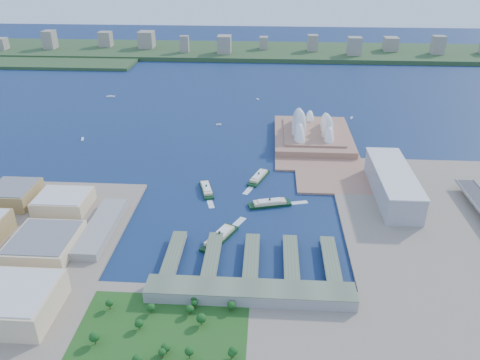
# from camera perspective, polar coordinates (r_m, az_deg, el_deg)

# --- Properties ---
(ground) EXTENTS (3000.00, 3000.00, 0.00)m
(ground) POSITION_cam_1_polar(r_m,az_deg,el_deg) (572.45, 0.32, -5.41)
(ground) COLOR #0E1E44
(ground) RESTS_ON ground
(south_land) EXTENTS (720.00, 180.00, 3.00)m
(south_land) POSITION_cam_1_polar(r_m,az_deg,el_deg) (410.33, -1.54, -21.13)
(south_land) COLOR gray
(south_land) RESTS_ON ground
(east_land) EXTENTS (240.00, 500.00, 3.00)m
(east_land) POSITION_cam_1_polar(r_m,az_deg,el_deg) (570.42, 25.10, -8.29)
(east_land) COLOR gray
(east_land) RESTS_ON ground
(peninsula) EXTENTS (135.00, 220.00, 3.00)m
(peninsula) POSITION_cam_1_polar(r_m,az_deg,el_deg) (806.67, 9.09, 4.43)
(peninsula) COLOR #9A6B54
(peninsula) RESTS_ON ground
(far_shore) EXTENTS (2200.00, 260.00, 12.00)m
(far_shore) POSITION_cam_1_polar(r_m,az_deg,el_deg) (1493.15, 2.61, 15.40)
(far_shore) COLOR #2D4926
(far_shore) RESTS_ON ground
(opera_house) EXTENTS (134.00, 180.00, 58.00)m
(opera_house) POSITION_cam_1_polar(r_m,az_deg,el_deg) (814.05, 8.96, 6.96)
(opera_house) COLOR white
(opera_house) RESTS_ON peninsula
(toaster_building) EXTENTS (45.00, 155.00, 35.00)m
(toaster_building) POSITION_cam_1_polar(r_m,az_deg,el_deg) (652.91, 18.10, -0.44)
(toaster_building) COLOR #97979C
(toaster_building) RESTS_ON east_land
(west_buildings) EXTENTS (200.00, 280.00, 27.00)m
(west_buildings) POSITION_cam_1_polar(r_m,az_deg,el_deg) (575.81, -25.99, -6.36)
(west_buildings) COLOR olive
(west_buildings) RESTS_ON west_land
(ferry_wharves) EXTENTS (184.00, 90.00, 9.30)m
(ferry_wharves) POSITION_cam_1_polar(r_m,az_deg,el_deg) (507.53, 1.41, -9.56)
(ferry_wharves) COLOR #536149
(ferry_wharves) RESTS_ON ground
(terminal_building) EXTENTS (200.00, 28.00, 12.00)m
(terminal_building) POSITION_cam_1_polar(r_m,az_deg,el_deg) (457.91, 1.22, -13.60)
(terminal_building) COLOR gray
(terminal_building) RESTS_ON south_land
(park) EXTENTS (150.00, 110.00, 16.00)m
(park) POSITION_cam_1_polar(r_m,az_deg,el_deg) (425.27, -9.78, -17.61)
(park) COLOR #194714
(park) RESTS_ON south_land
(far_skyline) EXTENTS (1900.00, 140.00, 55.00)m
(far_skyline) POSITION_cam_1_polar(r_m,az_deg,el_deg) (1467.08, 2.62, 16.52)
(far_skyline) COLOR gray
(far_skyline) RESTS_ON far_shore
(ferry_a) EXTENTS (26.75, 53.24, 9.76)m
(ferry_a) POSITION_cam_1_polar(r_m,az_deg,el_deg) (645.07, -4.12, -0.97)
(ferry_a) COLOR black
(ferry_a) RESTS_ON ground
(ferry_b) EXTENTS (32.15, 56.31, 10.38)m
(ferry_b) POSITION_cam_1_polar(r_m,az_deg,el_deg) (676.63, 2.30, 0.52)
(ferry_b) COLOR black
(ferry_b) RESTS_ON ground
(ferry_c) EXTENTS (40.97, 62.08, 11.62)m
(ferry_c) POSITION_cam_1_polar(r_m,az_deg,el_deg) (541.31, -2.51, -6.81)
(ferry_c) COLOR black
(ferry_c) RESTS_ON ground
(ferry_d) EXTENTS (57.70, 27.99, 10.57)m
(ferry_d) POSITION_cam_1_polar(r_m,az_deg,el_deg) (609.66, 3.64, -2.69)
(ferry_d) COLOR black
(ferry_d) RESTS_ON ground
(boat_a) EXTENTS (7.17, 14.61, 2.73)m
(boat_a) POSITION_cam_1_polar(r_m,az_deg,el_deg) (860.45, -18.66, 4.77)
(boat_a) COLOR white
(boat_a) RESTS_ON ground
(boat_b) EXTENTS (10.32, 5.44, 2.65)m
(boat_b) POSITION_cam_1_polar(r_m,az_deg,el_deg) (884.24, -2.61, 6.79)
(boat_b) COLOR white
(boat_b) RESTS_ON ground
(boat_c) EXTENTS (6.78, 11.80, 2.55)m
(boat_c) POSITION_cam_1_polar(r_m,az_deg,el_deg) (944.27, 13.42, 7.40)
(boat_c) COLOR white
(boat_c) RESTS_ON ground
(boat_d) EXTENTS (18.53, 5.29, 3.09)m
(boat_d) POSITION_cam_1_polar(r_m,az_deg,el_deg) (1091.03, -15.50, 9.81)
(boat_d) COLOR white
(boat_d) RESTS_ON ground
(boat_e) EXTENTS (7.08, 10.28, 2.43)m
(boat_e) POSITION_cam_1_polar(r_m,az_deg,el_deg) (1035.58, 2.18, 9.85)
(boat_e) COLOR white
(boat_e) RESTS_ON ground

